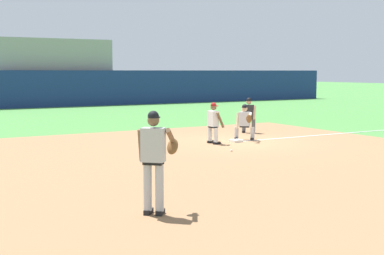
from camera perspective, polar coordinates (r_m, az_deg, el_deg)
name	(u,v)px	position (r m, az deg, el deg)	size (l,w,h in m)	color
ground_plane	(236,142)	(19.34, 4.72, -1.55)	(160.00, 160.00, 0.00)	#47843D
infield_dirt_patch	(209,166)	(14.43, 1.81, -4.12)	(18.00, 18.00, 0.01)	#936B47
first_base_bag	(236,141)	(19.33, 4.72, -1.42)	(0.38, 0.38, 0.09)	white
baseball	(231,150)	(17.02, 4.23, -2.46)	(0.07, 0.07, 0.07)	white
pitcher	(155,156)	(9.46, -3.99, -3.04)	(0.85, 0.55, 1.86)	black
first_baseman	(245,120)	(19.82, 5.66, 0.75)	(0.72, 1.09, 1.34)	black
baserunner	(213,121)	(18.73, 2.30, 0.66)	(0.43, 0.59, 1.46)	black
umpire	(249,114)	(22.16, 6.07, 1.46)	(0.67, 0.67, 1.46)	black
outfield_wall	(61,89)	(39.34, -13.76, 4.05)	(48.00, 0.50, 2.60)	navy
stadium_seating_block	(50,72)	(42.12, -14.89, 5.74)	(8.45, 4.20, 4.90)	gray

